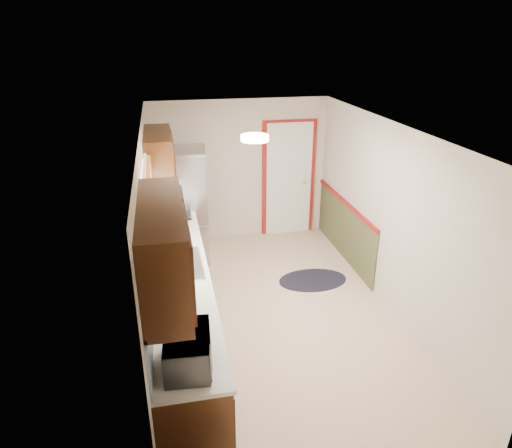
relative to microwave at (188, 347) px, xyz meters
name	(u,v)px	position (x,y,z in m)	size (l,w,h in m)	color
room_shell	(276,228)	(1.20, 1.95, 0.08)	(3.20, 5.20, 2.52)	beige
kitchen_run	(176,279)	(-0.04, 1.66, -0.31)	(0.63, 4.00, 2.20)	#361B0C
back_wall_trim	(300,190)	(2.19, 4.16, -0.23)	(1.12, 2.30, 2.08)	maroon
ceiling_fixture	(255,138)	(0.90, 1.75, 1.24)	(0.30, 0.30, 0.06)	#FFD88C
microwave	(188,347)	(0.00, 0.00, 0.00)	(0.54, 0.30, 0.36)	white
refrigerator	(184,206)	(0.18, 3.77, -0.23)	(0.81, 0.78, 1.79)	#B7B7BC
rug	(313,280)	(1.96, 2.63, -1.12)	(1.02, 0.66, 0.01)	black
cooktop	(173,213)	(0.01, 3.35, -0.17)	(0.50, 0.60, 0.02)	black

